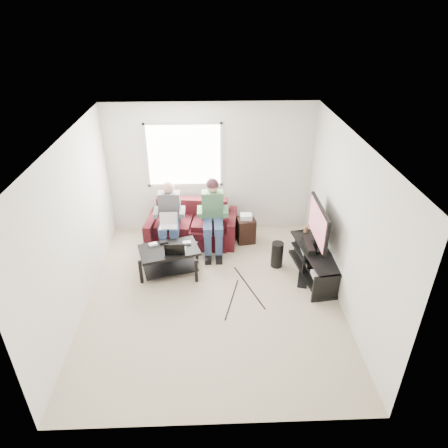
# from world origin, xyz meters

# --- Properties ---
(floor) EXTENTS (4.50, 4.50, 0.00)m
(floor) POSITION_xyz_m (0.00, 0.00, 0.00)
(floor) COLOR #B5A58D
(floor) RESTS_ON ground
(ceiling) EXTENTS (4.50, 4.50, 0.00)m
(ceiling) POSITION_xyz_m (0.00, 0.00, 2.60)
(ceiling) COLOR white
(ceiling) RESTS_ON wall_back
(wall_back) EXTENTS (4.50, 0.00, 4.50)m
(wall_back) POSITION_xyz_m (0.00, 2.25, 1.30)
(wall_back) COLOR silver
(wall_back) RESTS_ON floor
(wall_front) EXTENTS (4.50, 0.00, 4.50)m
(wall_front) POSITION_xyz_m (0.00, -2.25, 1.30)
(wall_front) COLOR silver
(wall_front) RESTS_ON floor
(wall_left) EXTENTS (0.00, 4.50, 4.50)m
(wall_left) POSITION_xyz_m (-2.00, 0.00, 1.30)
(wall_left) COLOR silver
(wall_left) RESTS_ON floor
(wall_right) EXTENTS (0.00, 4.50, 4.50)m
(wall_right) POSITION_xyz_m (2.00, 0.00, 1.30)
(wall_right) COLOR silver
(wall_right) RESTS_ON floor
(window) EXTENTS (1.48, 0.04, 1.28)m
(window) POSITION_xyz_m (-0.50, 2.23, 1.60)
(window) COLOR white
(window) RESTS_ON wall_back
(sofa) EXTENTS (1.80, 0.96, 0.80)m
(sofa) POSITION_xyz_m (-0.38, 1.72, 0.30)
(sofa) COLOR #491218
(sofa) RESTS_ON floor
(person_left) EXTENTS (0.40, 0.71, 1.32)m
(person_left) POSITION_xyz_m (-0.78, 1.43, 0.72)
(person_left) COLOR #334F72
(person_left) RESTS_ON sofa
(person_right) EXTENTS (0.40, 0.71, 1.37)m
(person_right) POSITION_xyz_m (0.02, 1.45, 0.78)
(person_right) COLOR #334F72
(person_right) RESTS_ON sofa
(laptop_silver) EXTENTS (0.35, 0.26, 0.24)m
(laptop_silver) POSITION_xyz_m (-0.78, 1.19, 0.69)
(laptop_silver) COLOR silver
(laptop_silver) RESTS_ON person_left
(coffee_table) EXTENTS (1.12, 0.85, 0.49)m
(coffee_table) POSITION_xyz_m (-0.74, 0.66, 0.37)
(coffee_table) COLOR black
(coffee_table) RESTS_ON floor
(laptop_black) EXTENTS (0.39, 0.32, 0.24)m
(laptop_black) POSITION_xyz_m (-0.62, 0.58, 0.61)
(laptop_black) COLOR black
(laptop_black) RESTS_ON coffee_table
(controller_a) EXTENTS (0.16, 0.14, 0.04)m
(controller_a) POSITION_xyz_m (-1.02, 0.78, 0.51)
(controller_a) COLOR silver
(controller_a) RESTS_ON coffee_table
(controller_b) EXTENTS (0.16, 0.12, 0.04)m
(controller_b) POSITION_xyz_m (-0.84, 0.84, 0.51)
(controller_b) COLOR black
(controller_b) RESTS_ON coffee_table
(controller_c) EXTENTS (0.15, 0.11, 0.04)m
(controller_c) POSITION_xyz_m (-0.44, 0.81, 0.51)
(controller_c) COLOR gray
(controller_c) RESTS_ON coffee_table
(tv_stand) EXTENTS (0.63, 1.51, 0.48)m
(tv_stand) POSITION_xyz_m (1.77, 0.52, 0.22)
(tv_stand) COLOR black
(tv_stand) RESTS_ON floor
(tv) EXTENTS (0.12, 1.10, 0.81)m
(tv) POSITION_xyz_m (1.77, 0.62, 0.94)
(tv) COLOR black
(tv) RESTS_ON tv_stand
(soundbar) EXTENTS (0.12, 0.50, 0.10)m
(soundbar) POSITION_xyz_m (1.65, 0.62, 0.53)
(soundbar) COLOR black
(soundbar) RESTS_ON tv_stand
(drink_cup) EXTENTS (0.08, 0.08, 0.12)m
(drink_cup) POSITION_xyz_m (1.72, 1.15, 0.54)
(drink_cup) COLOR #976541
(drink_cup) RESTS_ON tv_stand
(console_white) EXTENTS (0.30, 0.22, 0.06)m
(console_white) POSITION_xyz_m (1.77, 0.12, 0.29)
(console_white) COLOR silver
(console_white) RESTS_ON tv_stand
(console_grey) EXTENTS (0.34, 0.26, 0.08)m
(console_grey) POSITION_xyz_m (1.77, 0.82, 0.30)
(console_grey) COLOR gray
(console_grey) RESTS_ON tv_stand
(console_black) EXTENTS (0.38, 0.30, 0.07)m
(console_black) POSITION_xyz_m (1.77, 0.47, 0.29)
(console_black) COLOR black
(console_black) RESTS_ON tv_stand
(subwoofer) EXTENTS (0.21, 0.21, 0.48)m
(subwoofer) POSITION_xyz_m (1.16, 0.79, 0.24)
(subwoofer) COLOR black
(subwoofer) RESTS_ON floor
(keyboard_floor) EXTENTS (0.28, 0.51, 0.03)m
(keyboard_floor) POSITION_xyz_m (1.55, 0.36, 0.01)
(keyboard_floor) COLOR black
(keyboard_floor) RESTS_ON floor
(end_table) EXTENTS (0.33, 0.33, 0.60)m
(end_table) POSITION_xyz_m (0.67, 1.66, 0.27)
(end_table) COLOR black
(end_table) RESTS_ON floor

